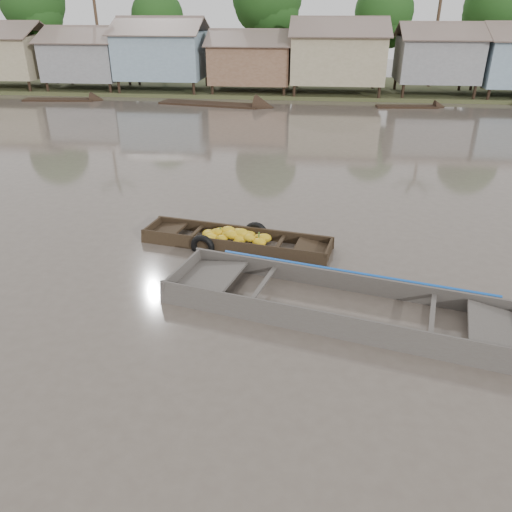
# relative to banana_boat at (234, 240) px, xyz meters

# --- Properties ---
(ground) EXTENTS (120.00, 120.00, 0.00)m
(ground) POSITION_rel_banana_boat_xyz_m (0.95, -2.75, -0.14)
(ground) COLOR #53493F
(ground) RESTS_ON ground
(riverbank) EXTENTS (120.00, 12.47, 10.22)m
(riverbank) POSITION_rel_banana_boat_xyz_m (3.98, 29.12, 2.93)
(riverbank) COLOR #384723
(riverbank) RESTS_ON ground
(banana_boat) EXTENTS (5.38, 2.19, 0.74)m
(banana_boat) POSITION_rel_banana_boat_xyz_m (0.00, 0.00, 0.00)
(banana_boat) COLOR black
(banana_boat) RESTS_ON ground
(viewer_boat) EXTENTS (8.07, 3.82, 0.63)m
(viewer_boat) POSITION_rel_banana_boat_xyz_m (2.88, -3.09, -0.07)
(viewer_boat) COLOR #453F3A
(viewer_boat) RESTS_ON ground
(distant_boats) EXTENTS (47.72, 14.07, 1.38)m
(distant_boats) POSITION_rel_banana_boat_xyz_m (12.49, 20.86, 0.15)
(distant_boats) COLOR black
(distant_boats) RESTS_ON ground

